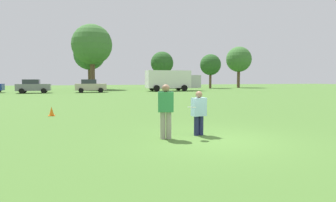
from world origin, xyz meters
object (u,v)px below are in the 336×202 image
object	(u,v)px
player_thrower	(166,108)
parked_car_mid_right	(90,86)
traffic_cone	(52,111)
parked_car_center	(33,86)
box_truck	(172,80)
frisbee	(192,107)
player_defender	(199,111)

from	to	relation	value
player_thrower	parked_car_mid_right	xyz separation A→B (m)	(-1.62, 32.68, -0.05)
traffic_cone	parked_car_center	world-z (taller)	parked_car_center
box_truck	parked_car_mid_right	bearing A→B (deg)	-173.02
parked_car_center	parked_car_mid_right	size ratio (longest dim) A/B	1.00
box_truck	frisbee	bearing A→B (deg)	-106.16
parked_car_center	box_truck	distance (m)	19.76
frisbee	parked_car_mid_right	size ratio (longest dim) A/B	0.06
frisbee	box_truck	distance (m)	35.82
parked_car_center	traffic_cone	bearing A→B (deg)	-79.38
player_thrower	frisbee	size ratio (longest dim) A/B	6.37
player_thrower	player_defender	bearing A→B (deg)	10.67
parked_car_center	parked_car_mid_right	distance (m)	7.32
parked_car_center	parked_car_mid_right	world-z (taller)	same
box_truck	player_defender	bearing A→B (deg)	-105.70
player_thrower	box_truck	bearing A→B (deg)	72.52
player_thrower	player_defender	world-z (taller)	player_thrower
frisbee	parked_car_center	distance (m)	34.48
frisbee	box_truck	bearing A→B (deg)	73.84
frisbee	box_truck	size ratio (longest dim) A/B	0.03
player_thrower	frisbee	xyz separation A→B (m)	(0.80, -0.20, 0.03)
frisbee	box_truck	world-z (taller)	box_truck
parked_car_mid_right	player_thrower	bearing A→B (deg)	-87.17
parked_car_mid_right	box_truck	bearing A→B (deg)	6.98
traffic_cone	box_truck	bearing A→B (deg)	61.26
player_defender	parked_car_center	xyz separation A→B (m)	(-10.15, 32.65, 0.09)
parked_car_mid_right	player_defender	bearing A→B (deg)	-85.00
player_thrower	box_truck	distance (m)	35.86
frisbee	parked_car_center	world-z (taller)	parked_car_center
player_defender	parked_car_center	world-z (taller)	parked_car_center
parked_car_center	player_thrower	bearing A→B (deg)	-74.80
player_thrower	parked_car_center	distance (m)	34.07
player_thrower	player_defender	size ratio (longest dim) A/B	1.16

